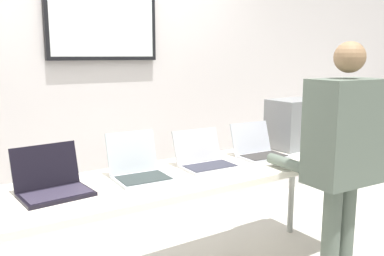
# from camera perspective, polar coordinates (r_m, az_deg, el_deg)

# --- Properties ---
(back_wall) EXTENTS (8.00, 0.11, 2.76)m
(back_wall) POSITION_cam_1_polar(r_m,az_deg,el_deg) (3.46, -12.44, 7.64)
(back_wall) COLOR silver
(back_wall) RESTS_ON ground
(workbench) EXTENTS (2.87, 0.70, 0.80)m
(workbench) POSITION_cam_1_polar(r_m,az_deg,el_deg) (2.55, -2.81, -7.70)
(workbench) COLOR silver
(workbench) RESTS_ON ground
(equipment_box) EXTENTS (0.38, 0.31, 0.39)m
(equipment_box) POSITION_cam_1_polar(r_m,az_deg,el_deg) (3.32, 14.11, 0.58)
(equipment_box) COLOR slate
(equipment_box) RESTS_ON workbench
(laptop_station_1) EXTENTS (0.38, 0.33, 0.25)m
(laptop_station_1) POSITION_cam_1_polar(r_m,az_deg,el_deg) (2.30, -18.98, -7.34)
(laptop_station_1) COLOR black
(laptop_station_1) RESTS_ON workbench
(laptop_station_2) EXTENTS (0.33, 0.35, 0.27)m
(laptop_station_2) POSITION_cam_1_polar(r_m,az_deg,el_deg) (2.47, -7.50, -5.61)
(laptop_station_2) COLOR #ADB3B9
(laptop_station_2) RESTS_ON workbench
(laptop_station_3) EXTENTS (0.36, 0.32, 0.23)m
(laptop_station_3) POSITION_cam_1_polar(r_m,az_deg,el_deg) (2.70, 1.74, -4.30)
(laptop_station_3) COLOR #AFAEB3
(laptop_station_3) RESTS_ON workbench
(laptop_station_4) EXTENTS (0.35, 0.33, 0.24)m
(laptop_station_4) POSITION_cam_1_polar(r_m,az_deg,el_deg) (3.00, 9.25, -2.94)
(laptop_station_4) COLOR #AEB0BA
(laptop_station_4) RESTS_ON workbench
(person) EXTENTS (0.45, 0.60, 1.61)m
(person) POSITION_cam_1_polar(r_m,az_deg,el_deg) (2.57, 20.27, -3.02)
(person) COLOR #545F54
(person) RESTS_ON ground
(paper_sheet) EXTENTS (0.24, 0.32, 0.00)m
(paper_sheet) POSITION_cam_1_polar(r_m,az_deg,el_deg) (3.09, 16.52, -3.88)
(paper_sheet) COLOR white
(paper_sheet) RESTS_ON workbench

